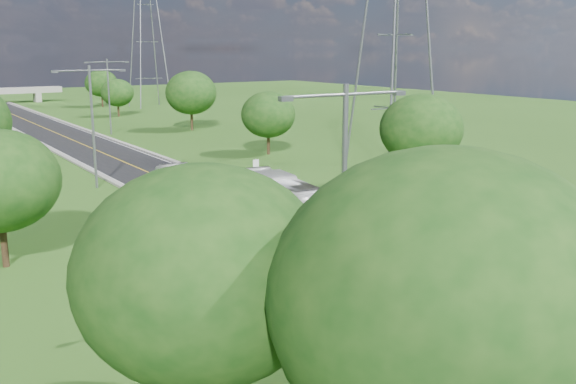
# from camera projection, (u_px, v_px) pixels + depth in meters

# --- Properties ---
(ground) EXTENTS (260.00, 260.00, 0.00)m
(ground) POSITION_uv_depth(u_px,v_px,m) (110.00, 157.00, 68.65)
(ground) COLOR #2A5016
(ground) RESTS_ON ground
(road) EXTENTS (8.00, 150.00, 0.06)m
(road) POSITION_uv_depth(u_px,v_px,m) (93.00, 149.00, 73.55)
(road) COLOR black
(road) RESTS_ON ground
(curb_left) EXTENTS (0.50, 150.00, 0.22)m
(curb_left) POSITION_uv_depth(u_px,v_px,m) (55.00, 152.00, 71.26)
(curb_left) COLOR gray
(curb_left) RESTS_ON ground
(curb_right) EXTENTS (0.50, 150.00, 0.22)m
(curb_right) POSITION_uv_depth(u_px,v_px,m) (129.00, 145.00, 75.80)
(curb_right) COLOR gray
(curb_right) RESTS_ON ground
(speed_limit_sign) EXTENTS (0.55, 0.09, 2.40)m
(speed_limit_sign) POSITION_uv_depth(u_px,v_px,m) (256.00, 168.00, 53.10)
(speed_limit_sign) COLOR slate
(speed_limit_sign) RESTS_ON ground
(streetlight_near_left) EXTENTS (5.90, 0.25, 10.00)m
(streetlight_near_left) POSITION_uv_depth(u_px,v_px,m) (344.00, 189.00, 24.95)
(streetlight_near_left) COLOR slate
(streetlight_near_left) RESTS_ON ground
(streetlight_mid_left) EXTENTS (5.90, 0.25, 10.00)m
(streetlight_mid_left) POSITION_uv_depth(u_px,v_px,m) (92.00, 116.00, 51.90)
(streetlight_mid_left) COLOR slate
(streetlight_mid_left) RESTS_ON ground
(streetlight_far_right) EXTENTS (5.90, 0.25, 10.00)m
(streetlight_far_right) POSITION_uv_depth(u_px,v_px,m) (109.00, 90.00, 85.26)
(streetlight_far_right) COLOR slate
(streetlight_far_right) RESTS_ON ground
(power_tower_near) EXTENTS (9.00, 6.40, 28.00)m
(power_tower_near) POSITION_uv_depth(u_px,v_px,m) (396.00, 19.00, 61.01)
(power_tower_near) COLOR slate
(power_tower_near) RESTS_ON ground
(power_tower_far) EXTENTS (9.00, 6.40, 28.00)m
(power_tower_far) POSITION_uv_depth(u_px,v_px,m) (147.00, 34.00, 124.40)
(power_tower_far) COLOR slate
(power_tower_far) RESTS_ON ground
(tree_la) EXTENTS (7.14, 7.14, 8.30)m
(tree_la) POSITION_uv_depth(u_px,v_px,m) (203.00, 274.00, 17.56)
(tree_la) COLOR black
(tree_la) RESTS_ON ground
(tree_lf) EXTENTS (7.98, 7.98, 9.28)m
(tree_lf) POSITION_uv_depth(u_px,v_px,m) (445.00, 299.00, 14.12)
(tree_lf) COLOR black
(tree_lf) RESTS_ON ground
(tree_rb) EXTENTS (6.72, 6.72, 7.82)m
(tree_rb) POSITION_uv_depth(u_px,v_px,m) (421.00, 129.00, 51.62)
(tree_rb) COLOR black
(tree_rb) RESTS_ON ground
(tree_rc) EXTENTS (5.88, 5.88, 6.84)m
(tree_rc) POSITION_uv_depth(u_px,v_px,m) (268.00, 115.00, 69.19)
(tree_rc) COLOR black
(tree_rc) RESTS_ON ground
(tree_rd) EXTENTS (7.14, 7.14, 8.30)m
(tree_rd) POSITION_uv_depth(u_px,v_px,m) (191.00, 93.00, 89.65)
(tree_rd) COLOR black
(tree_rd) RESTS_ON ground
(tree_re) EXTENTS (5.46, 5.46, 6.35)m
(tree_re) POSITION_uv_depth(u_px,v_px,m) (117.00, 93.00, 108.19)
(tree_re) COLOR black
(tree_re) RESTS_ON ground
(tree_rf) EXTENTS (6.30, 6.30, 7.33)m
(tree_rf) POSITION_uv_depth(u_px,v_px,m) (101.00, 83.00, 126.26)
(tree_rf) COLOR black
(tree_rf) RESTS_ON ground
(bus_outbound) EXTENTS (3.71, 10.71, 2.92)m
(bus_outbound) POSITION_uv_depth(u_px,v_px,m) (281.00, 197.00, 43.10)
(bus_outbound) COLOR white
(bus_outbound) RESTS_ON road
(bus_inbound) EXTENTS (2.84, 10.61, 2.93)m
(bus_inbound) POSITION_uv_depth(u_px,v_px,m) (202.00, 192.00, 44.79)
(bus_inbound) COLOR silver
(bus_inbound) RESTS_ON road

